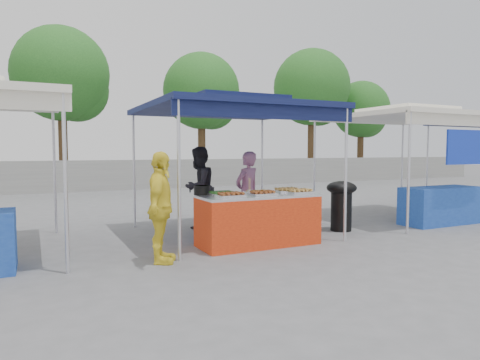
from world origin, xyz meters
name	(u,v)px	position (x,y,z in m)	size (l,w,h in m)	color
ground_plane	(255,244)	(0.00, 0.00, 0.00)	(80.00, 80.00, 0.00)	slate
back_wall	(127,175)	(0.00, 11.00, 0.60)	(40.00, 0.25, 1.20)	gray
main_canopy	(231,108)	(0.00, 0.97, 2.37)	(3.20, 3.20, 2.57)	silver
neighbor_stall_right	(420,150)	(4.50, 0.57, 1.60)	(3.20, 3.20, 2.57)	silver
tree_1	(65,78)	(-2.06, 13.04, 4.57)	(3.89, 3.89, 6.68)	#4B321C
tree_2	(204,95)	(4.06, 12.90, 4.23)	(3.64, 3.60, 6.18)	#4B321C
tree_3	(313,91)	(10.29, 12.80, 4.76)	(4.05, 4.05, 6.96)	#4B321C
tree_4	(362,112)	(13.96, 13.07, 3.80)	(3.33, 3.24, 5.57)	#4B321C
vendor_table	(258,220)	(0.00, -0.10, 0.43)	(2.00, 0.80, 0.85)	red
food_tray_fl	(230,196)	(-0.62, -0.34, 0.88)	(0.42, 0.30, 0.07)	white
food_tray_fm	(263,194)	(-0.05, -0.33, 0.88)	(0.42, 0.30, 0.07)	white
food_tray_fr	(300,192)	(0.66, -0.34, 0.88)	(0.42, 0.30, 0.07)	white
food_tray_bl	(222,194)	(-0.62, 0.00, 0.88)	(0.42, 0.30, 0.07)	white
food_tray_bm	(258,192)	(0.02, -0.04, 0.88)	(0.42, 0.30, 0.07)	white
food_tray_br	(287,191)	(0.59, -0.04, 0.88)	(0.42, 0.30, 0.07)	white
cooking_pot	(202,190)	(-0.86, 0.28, 0.93)	(0.26, 0.26, 0.15)	black
skewer_cup	(250,193)	(-0.21, -0.20, 0.90)	(0.08, 0.08, 0.10)	silver
wok_burner	(341,201)	(2.09, 0.32, 0.59)	(0.59, 0.59, 0.99)	black
crate_left	(212,231)	(-0.55, 0.61, 0.16)	(0.54, 0.37, 0.32)	#1736BC
crate_right	(252,228)	(0.29, 0.70, 0.14)	(0.47, 0.33, 0.28)	#1736BC
crate_stacked	(252,213)	(0.29, 0.70, 0.41)	(0.44, 0.30, 0.26)	#1736BC
vendor_woman	(247,193)	(0.30, 0.89, 0.78)	(0.57, 0.37, 1.57)	#9F658F
helper_man	(199,187)	(-0.34, 1.84, 0.83)	(0.81, 0.63, 1.66)	#222228
customer_person	(161,208)	(-1.77, -0.51, 0.79)	(0.92, 0.38, 1.57)	yellow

